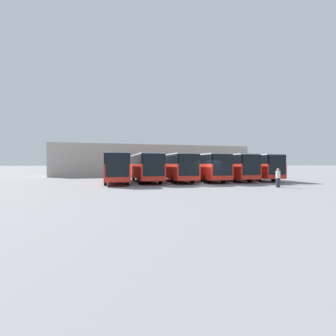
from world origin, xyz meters
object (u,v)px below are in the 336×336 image
object	(u,v)px
bus_0	(250,166)
pedestrian	(278,177)
bus_4	(145,167)
bus_1	(228,166)
bus_3	(175,166)
bus_2	(203,166)
bus_5	(115,167)

from	to	relation	value
bus_0	pedestrian	size ratio (longest dim) A/B	6.64
bus_0	bus_4	xyz separation A→B (m)	(14.45, -0.18, 0.00)
bus_0	bus_1	distance (m)	3.63
pedestrian	bus_3	bearing A→B (deg)	126.36
bus_2	bus_1	bearing A→B (deg)	-173.76
bus_4	bus_5	distance (m)	3.65
bus_1	bus_3	bearing A→B (deg)	2.11
bus_2	bus_5	xyz separation A→B (m)	(10.84, -0.15, 0.00)
bus_2	bus_5	distance (m)	10.84
bus_5	pedestrian	size ratio (longest dim) A/B	6.64
bus_5	pedestrian	bearing A→B (deg)	147.23
bus_5	pedestrian	distance (m)	17.19
bus_2	pedestrian	xyz separation A→B (m)	(-2.99, 10.02, -0.91)
bus_2	pedestrian	distance (m)	10.50
bus_1	pedestrian	distance (m)	10.25
pedestrian	bus_1	bearing A→B (deg)	90.41
bus_1	pedestrian	size ratio (longest dim) A/B	6.64
bus_0	pedestrian	world-z (taller)	bus_0
bus_2	bus_0	bearing A→B (deg)	-172.51
bus_5	bus_1	bearing A→B (deg)	-176.35
bus_2	bus_4	distance (m)	7.26
bus_3	pedestrian	size ratio (longest dim) A/B	6.64
bus_1	bus_2	bearing A→B (deg)	6.24
bus_3	bus_1	bearing A→B (deg)	-177.89
bus_2	bus_3	world-z (taller)	same
bus_3	bus_4	distance (m)	3.63
bus_1	bus_5	bearing A→B (deg)	3.65
bus_1	bus_5	distance (m)	14.45
bus_4	pedestrian	distance (m)	14.82
bus_2	bus_4	size ratio (longest dim) A/B	1.00
bus_3	bus_2	bearing A→B (deg)	177.99
bus_0	bus_4	world-z (taller)	same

